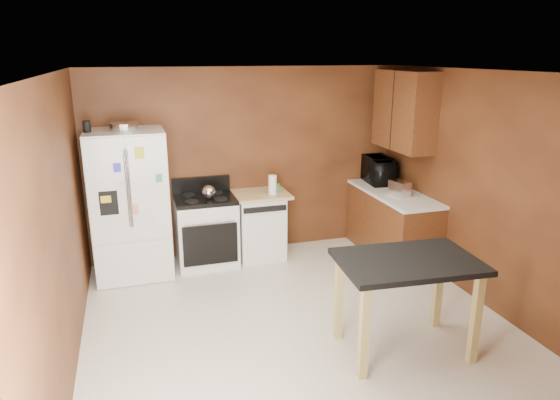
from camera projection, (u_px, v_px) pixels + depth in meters
name	position (u px, v px, depth m)	size (l,w,h in m)	color
floor	(301.00, 329.00, 5.01)	(4.50, 4.50, 0.00)	white
ceiling	(304.00, 73.00, 4.30)	(4.50, 4.50, 0.00)	white
wall_back	(247.00, 162.00, 6.72)	(4.20, 4.20, 0.00)	brown
wall_front	(446.00, 336.00, 2.59)	(4.20, 4.20, 0.00)	brown
wall_left	(60.00, 233.00, 4.07)	(4.50, 4.50, 0.00)	brown
wall_right	(491.00, 193.00, 5.24)	(4.50, 4.50, 0.00)	brown
roasting_pan	(124.00, 126.00, 5.78)	(0.35, 0.35, 0.09)	silver
pen_cup	(87.00, 127.00, 5.61)	(0.09, 0.09, 0.13)	black
kettle	(209.00, 192.00, 6.24)	(0.18, 0.18, 0.18)	silver
paper_towel	(273.00, 185.00, 6.49)	(0.11, 0.11, 0.25)	white
green_canister	(276.00, 188.00, 6.64)	(0.09, 0.09, 0.10)	green
toaster	(400.00, 188.00, 6.39)	(0.16, 0.26, 0.19)	silver
microwave	(378.00, 171.00, 7.03)	(0.60, 0.40, 0.33)	black
refrigerator	(130.00, 205.00, 6.03)	(0.90, 0.80, 1.80)	white
gas_range	(206.00, 230.00, 6.46)	(0.76, 0.68, 1.10)	white
dishwasher	(259.00, 224.00, 6.69)	(0.78, 0.63, 0.89)	white
right_cabinets	(396.00, 190.00, 6.62)	(0.63, 1.58, 2.45)	brown
island	(407.00, 274.00, 4.45)	(1.29, 0.91, 0.91)	black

